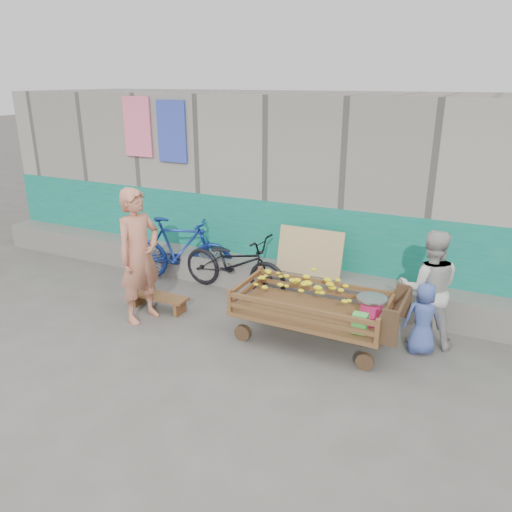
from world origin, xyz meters
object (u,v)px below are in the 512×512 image
at_px(woman, 429,289).
at_px(child, 423,318).
at_px(bicycle_blue, 179,250).
at_px(banana_cart, 309,298).
at_px(bench, 159,299).
at_px(bicycle_dark, 234,263).
at_px(vendor_man, 139,256).

height_order(woman, child, woman).
bearing_deg(bicycle_blue, child, -115.52).
xyz_separation_m(banana_cart, bench, (-2.30, -0.07, -0.44)).
xyz_separation_m(bench, bicycle_dark, (0.69, 1.06, 0.32)).
xyz_separation_m(banana_cart, bicycle_dark, (-1.61, 0.99, -0.13)).
xyz_separation_m(woman, child, (0.00, -0.24, -0.30)).
height_order(bicycle_dark, bicycle_blue, bicycle_blue).
relative_size(bench, child, 0.99).
relative_size(banana_cart, bench, 2.31).
relative_size(woman, child, 1.64).
distance_m(woman, bicycle_dark, 3.00).
xyz_separation_m(banana_cart, bicycle_blue, (-2.65, 0.99, -0.06)).
relative_size(bench, vendor_man, 0.49).
relative_size(banana_cart, bicycle_blue, 1.16).
height_order(child, bicycle_dark, bicycle_dark).
xyz_separation_m(banana_cart, vendor_man, (-2.32, -0.40, 0.33)).
distance_m(bench, vendor_man, 0.84).
distance_m(bench, bicycle_blue, 1.18).
height_order(banana_cart, bicycle_blue, bicycle_blue).
height_order(woman, bicycle_blue, woman).
relative_size(bench, woman, 0.60).
distance_m(banana_cart, vendor_man, 2.38).
height_order(bench, bicycle_dark, bicycle_dark).
height_order(banana_cart, woman, woman).
bearing_deg(bench, bicycle_dark, 56.87).
distance_m(bench, child, 3.69).
distance_m(bench, bicycle_dark, 1.31).
relative_size(bench, bicycle_dark, 0.50).
height_order(vendor_man, woman, vendor_man).
bearing_deg(bicycle_dark, vendor_man, 157.80).
relative_size(child, bicycle_dark, 0.50).
distance_m(banana_cart, bicycle_dark, 1.90).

